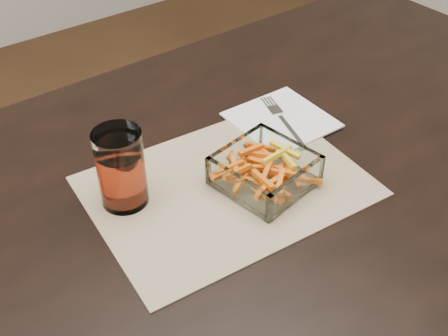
{
  "coord_description": "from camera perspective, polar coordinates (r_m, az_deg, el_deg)",
  "views": [
    {
      "loc": [
        -0.52,
        -0.59,
        1.38
      ],
      "look_at": [
        -0.08,
        -0.01,
        0.78
      ],
      "focal_mm": 45.0,
      "sensor_mm": 36.0,
      "label": 1
    }
  ],
  "objects": [
    {
      "name": "fork",
      "position": [
        1.1,
        5.91,
        4.98
      ],
      "size": [
        0.07,
        0.18,
        0.0
      ],
      "rotation": [
        0.0,
        0.0,
        -0.3
      ],
      "color": "silver",
      "rests_on": "napkin"
    },
    {
      "name": "placemat",
      "position": [
        0.95,
        0.31,
        -1.84
      ],
      "size": [
        0.48,
        0.37,
        0.0
      ],
      "primitive_type": "cube",
      "rotation": [
        0.0,
        0.0,
        -0.09
      ],
      "color": "tan",
      "rests_on": "dining_table"
    },
    {
      "name": "dining_table",
      "position": [
        1.06,
        3.21,
        -3.13
      ],
      "size": [
        1.6,
        0.9,
        0.75
      ],
      "color": "black",
      "rests_on": "ground"
    },
    {
      "name": "napkin",
      "position": [
        1.11,
        5.84,
        4.89
      ],
      "size": [
        0.18,
        0.18,
        0.0
      ],
      "primitive_type": "cube",
      "rotation": [
        0.0,
        0.0,
        -0.04
      ],
      "color": "white",
      "rests_on": "placemat"
    },
    {
      "name": "glass_bowl",
      "position": [
        0.94,
        4.15,
        -0.45
      ],
      "size": [
        0.16,
        0.16,
        0.06
      ],
      "rotation": [
        0.0,
        0.0,
        0.16
      ],
      "color": "white",
      "rests_on": "placemat"
    },
    {
      "name": "tumbler",
      "position": [
        0.9,
        -10.39,
        -0.27
      ],
      "size": [
        0.08,
        0.08,
        0.13
      ],
      "color": "white",
      "rests_on": "placemat"
    }
  ]
}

